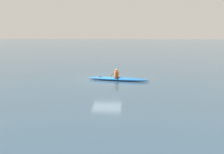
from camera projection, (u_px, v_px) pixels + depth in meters
The scene contains 3 objects.
ground_plane at pixel (107, 79), 21.13m from camera, with size 160.00×160.00×0.00m, color #283D4C.
kayak at pixel (118, 79), 20.58m from camera, with size 5.21×1.39×0.28m.
kayaker at pixel (116, 74), 20.53m from camera, with size 0.57×2.48×0.71m.
Camera 1 is at (-2.03, 20.59, 4.31)m, focal length 39.52 mm.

